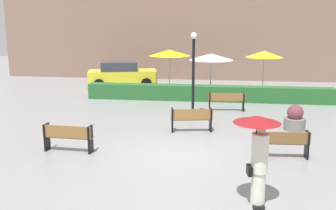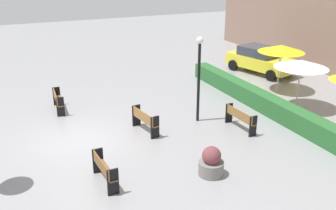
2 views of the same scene
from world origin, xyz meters
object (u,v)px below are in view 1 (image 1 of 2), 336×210
object	(u,v)px
bench_near_left	(68,136)
lamp_post	(193,65)
patio_umbrella_yellow_far	(264,54)
patio_umbrella_yellow	(170,53)
patio_umbrella_white	(211,57)
pedestrian_with_umbrella	(258,147)
parked_car	(122,74)
bench_back_row	(227,100)
bench_mid_center	(192,118)
bench_near_right	(284,142)
planter_pot	(295,119)

from	to	relation	value
bench_near_left	lamp_post	distance (m)	6.63
lamp_post	patio_umbrella_yellow_far	world-z (taller)	lamp_post
patio_umbrella_yellow	patio_umbrella_white	bearing A→B (deg)	-20.05
patio_umbrella_yellow	patio_umbrella_white	size ratio (longest dim) A/B	1.02
pedestrian_with_umbrella	patio_umbrella_yellow_far	distance (m)	13.36
parked_car	pedestrian_with_umbrella	bearing A→B (deg)	-65.66
bench_back_row	bench_near_left	world-z (taller)	bench_near_left
bench_mid_center	pedestrian_with_umbrella	size ratio (longest dim) A/B	0.75
bench_mid_center	patio_umbrella_yellow	bearing A→B (deg)	102.78
bench_near_right	bench_back_row	distance (m)	6.31
bench_back_row	planter_pot	world-z (taller)	planter_pot
bench_near_left	patio_umbrella_yellow	xyz separation A→B (m)	(1.91, 10.96, 1.73)
bench_mid_center	parked_car	distance (m)	10.71
bench_mid_center	parked_car	bearing A→B (deg)	118.04
bench_mid_center	patio_umbrella_yellow_far	size ratio (longest dim) A/B	0.64
bench_mid_center	parked_car	world-z (taller)	parked_car
bench_back_row	lamp_post	bearing A→B (deg)	-142.47
planter_pot	parked_car	size ratio (longest dim) A/B	0.22
bench_back_row	patio_umbrella_white	xyz separation A→B (m)	(-0.83, 3.69, 1.62)
bench_near_right	bench_near_left	distance (m)	6.77
bench_mid_center	planter_pot	xyz separation A→B (m)	(3.91, 0.78, -0.11)
pedestrian_with_umbrella	bench_back_row	bearing A→B (deg)	93.09
lamp_post	parked_car	size ratio (longest dim) A/B	0.80
patio_umbrella_yellow_far	parked_car	world-z (taller)	patio_umbrella_yellow_far
bench_near_left	parked_car	size ratio (longest dim) A/B	0.36
bench_back_row	bench_near_left	distance (m)	8.20
bench_back_row	parked_car	xyz separation A→B (m)	(-6.40, 5.84, 0.30)
planter_pot	patio_umbrella_yellow	size ratio (longest dim) A/B	0.41
planter_pot	patio_umbrella_white	size ratio (longest dim) A/B	0.41
bench_back_row	lamp_post	size ratio (longest dim) A/B	0.47
patio_umbrella_yellow_far	parked_car	bearing A→B (deg)	166.47
bench_back_row	pedestrian_with_umbrella	xyz separation A→B (m)	(0.51, -9.43, 0.90)
pedestrian_with_umbrella	patio_umbrella_yellow	size ratio (longest dim) A/B	0.88
pedestrian_with_umbrella	parked_car	size ratio (longest dim) A/B	0.47
bench_mid_center	lamp_post	world-z (taller)	lamp_post
bench_mid_center	bench_near_left	world-z (taller)	bench_mid_center
patio_umbrella_yellow	patio_umbrella_yellow_far	distance (m)	5.29
lamp_post	patio_umbrella_white	distance (m)	4.87
patio_umbrella_white	bench_near_right	bearing A→B (deg)	-75.92
planter_pot	parked_car	distance (m)	12.47
bench_mid_center	patio_umbrella_yellow	xyz separation A→B (m)	(-1.85, 8.17, 1.72)
bench_near_right	lamp_post	distance (m)	6.10
bench_near_left	patio_umbrella_white	size ratio (longest dim) A/B	0.68
lamp_post	bench_near_left	bearing A→B (deg)	-124.78
bench_near_left	pedestrian_with_umbrella	distance (m)	6.47
planter_pot	parked_car	bearing A→B (deg)	135.90
parked_car	patio_umbrella_yellow	bearing A→B (deg)	-21.89
bench_near_left	planter_pot	distance (m)	8.47
patio_umbrella_white	patio_umbrella_yellow_far	world-z (taller)	patio_umbrella_yellow_far
bench_near_left	patio_umbrella_yellow_far	bearing A→B (deg)	54.99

